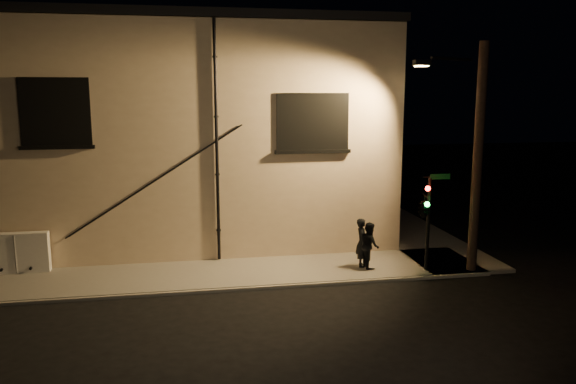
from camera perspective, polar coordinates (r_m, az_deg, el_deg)
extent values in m
plane|color=black|center=(17.80, -0.53, -9.67)|extent=(90.00, 90.00, 0.00)
cube|color=slate|center=(18.97, -10.38, -8.39)|extent=(20.00, 3.00, 0.12)
cube|color=slate|center=(26.90, 10.28, -2.86)|extent=(3.00, 16.00, 0.12)
cube|color=beige|center=(25.57, -10.72, 5.96)|extent=(16.00, 12.00, 8.50)
cube|color=black|center=(25.64, -11.05, 15.81)|extent=(16.20, 12.20, 0.30)
cube|color=black|center=(19.93, -22.56, 7.55)|extent=(2.20, 0.10, 2.20)
cube|color=black|center=(19.95, -22.55, 7.55)|extent=(1.98, 0.05, 1.98)
cube|color=black|center=(20.01, 2.53, 7.16)|extent=(2.60, 0.10, 2.00)
cube|color=black|center=(20.03, 2.52, 7.17)|extent=(2.38, 0.05, 1.78)
cylinder|color=black|center=(19.53, -7.25, 4.99)|extent=(0.11, 0.11, 8.30)
cylinder|color=black|center=(19.72, -13.57, 1.00)|extent=(5.96, 0.04, 3.75)
cylinder|color=black|center=(19.71, -13.22, 1.19)|extent=(5.96, 0.04, 3.75)
cube|color=white|center=(20.69, -25.85, -5.58)|extent=(2.05, 0.34, 1.35)
imported|color=black|center=(19.42, 7.51, -5.10)|extent=(0.53, 0.69, 1.68)
imported|color=black|center=(19.32, 8.29, -5.36)|extent=(0.60, 0.77, 1.57)
cylinder|color=black|center=(19.27, 14.04, -3.23)|extent=(0.12, 0.12, 3.12)
imported|color=black|center=(18.94, 13.66, -1.40)|extent=(0.79, 1.92, 0.76)
sphere|color=#FF140C|center=(18.67, 14.02, 0.35)|extent=(0.17, 0.17, 0.17)
sphere|color=#14FF3F|center=(18.77, 13.95, -1.22)|extent=(0.17, 0.17, 0.17)
cube|color=#0C4C1E|center=(19.12, 15.20, 1.52)|extent=(0.70, 0.03, 0.18)
cylinder|color=black|center=(19.35, 18.70, 3.00)|extent=(0.32, 0.32, 7.62)
cylinder|color=black|center=(19.37, 16.34, 12.86)|extent=(1.93, 1.05, 0.10)
cube|color=black|center=(19.52, 13.43, 12.65)|extent=(0.55, 0.28, 0.18)
cube|color=#FFC672|center=(19.52, 13.42, 12.36)|extent=(0.42, 0.20, 0.04)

